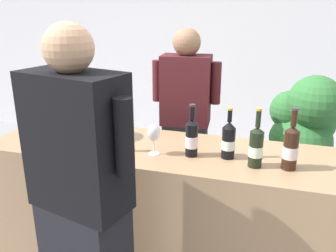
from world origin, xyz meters
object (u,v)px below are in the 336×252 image
(potted_shrub, at_px, (303,136))
(wine_bottle_5, at_px, (94,131))
(wine_bottle_3, at_px, (228,140))
(person_server, at_px, (185,131))
(wine_bottle_1, at_px, (192,137))
(wine_bottle_2, at_px, (45,118))
(wine_bottle_4, at_px, (291,147))
(wine_glass, at_px, (154,134))
(person_guest, at_px, (83,215))
(wine_bottle_0, at_px, (256,147))
(ice_bucket, at_px, (97,122))

(potted_shrub, bearing_deg, wine_bottle_5, -137.38)
(wine_bottle_3, relative_size, person_server, 0.19)
(wine_bottle_1, distance_m, wine_bottle_2, 1.07)
(wine_bottle_4, distance_m, wine_bottle_5, 1.14)
(wine_glass, distance_m, person_guest, 0.65)
(wine_glass, distance_m, person_server, 0.85)
(wine_bottle_0, bearing_deg, potted_shrub, 73.38)
(wine_bottle_0, height_order, wine_bottle_2, wine_bottle_0)
(wine_bottle_2, bearing_deg, wine_bottle_5, -22.95)
(wine_bottle_1, xyz_separation_m, wine_bottle_3, (0.21, 0.03, -0.01))
(wine_bottle_0, relative_size, wine_bottle_1, 1.06)
(wine_glass, height_order, ice_bucket, ice_bucket)
(wine_bottle_2, distance_m, ice_bucket, 0.39)
(wine_bottle_1, height_order, wine_glass, wine_bottle_1)
(wine_bottle_2, distance_m, wine_bottle_5, 0.53)
(wine_bottle_5, bearing_deg, wine_bottle_1, 11.09)
(wine_bottle_0, relative_size, potted_shrub, 0.26)
(wine_bottle_3, relative_size, potted_shrub, 0.24)
(wine_bottle_5, distance_m, potted_shrub, 1.77)
(person_guest, bearing_deg, person_server, 83.91)
(wine_bottle_2, relative_size, person_server, 0.19)
(wine_bottle_1, bearing_deg, wine_bottle_0, -7.05)
(wine_bottle_5, relative_size, person_server, 0.20)
(wine_bottle_4, bearing_deg, person_server, 134.78)
(wine_bottle_5, bearing_deg, wine_bottle_4, 4.53)
(wine_bottle_3, bearing_deg, wine_glass, -170.07)
(wine_bottle_5, height_order, potted_shrub, potted_shrub)
(wine_bottle_1, bearing_deg, ice_bucket, 170.26)
(wine_bottle_5, distance_m, person_server, 0.98)
(wine_bottle_5, bearing_deg, wine_bottle_0, 4.03)
(wine_glass, xyz_separation_m, ice_bucket, (-0.46, 0.16, -0.02))
(wine_bottle_0, height_order, wine_bottle_3, wine_bottle_0)
(wine_bottle_5, height_order, person_guest, person_guest)
(wine_bottle_4, distance_m, person_guest, 1.14)
(wine_bottle_4, xyz_separation_m, ice_bucket, (-1.24, 0.14, -0.02))
(wine_bottle_1, xyz_separation_m, potted_shrub, (0.71, 1.07, -0.29))
(wine_bottle_0, xyz_separation_m, ice_bucket, (-1.05, 0.16, -0.01))
(wine_bottle_5, xyz_separation_m, potted_shrub, (1.28, 1.18, -0.31))
(wine_bottle_3, height_order, person_guest, person_guest)
(potted_shrub, bearing_deg, ice_bucket, -145.55)
(person_server, bearing_deg, person_guest, -96.09)
(wine_bottle_2, bearing_deg, wine_bottle_4, -4.15)
(wine_bottle_2, relative_size, wine_bottle_5, 0.94)
(wine_bottle_0, distance_m, person_guest, 0.98)
(wine_bottle_0, distance_m, wine_bottle_2, 1.45)
(ice_bucket, distance_m, person_server, 0.83)
(wine_bottle_1, relative_size, wine_bottle_2, 1.02)
(wine_bottle_0, bearing_deg, wine_bottle_2, 174.44)
(wine_bottle_1, relative_size, wine_bottle_3, 1.04)
(person_guest, bearing_deg, wine_bottle_5, 111.00)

